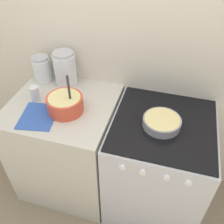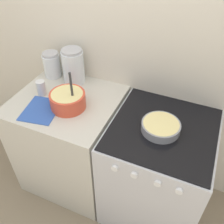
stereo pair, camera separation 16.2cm
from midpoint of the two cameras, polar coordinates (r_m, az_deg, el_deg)
ground_plane at (r=2.21m, az=-5.07°, el=-24.11°), size 12.00×12.00×0.00m
wall_back at (r=1.81m, az=0.64°, el=14.71°), size 4.49×0.05×2.40m
countertop_cabinet at (r=2.11m, az=-12.14°, el=-7.64°), size 0.74×0.69×0.89m
stove at (r=1.96m, az=7.74°, el=-12.15°), size 0.68×0.71×0.89m
mixing_bowl at (r=1.71m, az=-13.37°, el=1.89°), size 0.24×0.24×0.28m
baking_pan at (r=1.59m, az=8.48°, el=-2.42°), size 0.24×0.24×0.06m
storage_jar_left at (r=2.05m, az=-17.84°, el=8.93°), size 0.14×0.14×0.20m
storage_jar_middle at (r=1.94m, az=-12.98°, el=9.03°), size 0.17×0.17×0.27m
tin_can at (r=1.87m, az=-19.63°, el=3.89°), size 0.06×0.06×0.11m
recipe_page at (r=1.75m, az=-19.05°, el=-1.01°), size 0.27×0.31×0.01m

